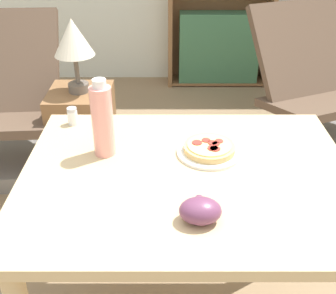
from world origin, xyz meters
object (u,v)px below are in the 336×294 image
(pizza_on_plate, at_px, (208,149))
(side_table, at_px, (83,135))
(lounge_chair_near, at_px, (2,123))
(grape_bunch, at_px, (198,210))
(salt_shaker, at_px, (71,116))
(drink_bottle, at_px, (101,120))
(lounge_chair_far, at_px, (311,104))
(table_lamp, at_px, (72,41))

(pizza_on_plate, bearing_deg, side_table, 123.06)
(lounge_chair_near, bearing_deg, grape_bunch, -56.39)
(salt_shaker, distance_m, lounge_chair_near, 1.16)
(drink_bottle, relative_size, lounge_chair_near, 0.29)
(lounge_chair_near, distance_m, lounge_chair_far, 1.94)
(lounge_chair_near, height_order, lounge_chair_far, same)
(pizza_on_plate, height_order, table_lamp, table_lamp)
(side_table, relative_size, table_lamp, 1.38)
(pizza_on_plate, relative_size, salt_shaker, 3.24)
(lounge_chair_near, bearing_deg, side_table, -16.29)
(grape_bunch, bearing_deg, pizza_on_plate, 80.83)
(lounge_chair_near, distance_m, table_lamp, 0.74)
(pizza_on_plate, distance_m, table_lamp, 1.13)
(salt_shaker, bearing_deg, lounge_chair_far, 40.79)
(lounge_chair_far, bearing_deg, side_table, 171.70)
(lounge_chair_far, xyz_separation_m, side_table, (-1.42, -0.37, -0.02))
(grape_bunch, xyz_separation_m, side_table, (-0.56, 1.28, -0.49))
(pizza_on_plate, xyz_separation_m, lounge_chair_near, (-1.12, 1.06, -0.46))
(lounge_chair_near, xyz_separation_m, lounge_chair_far, (1.92, 0.26, 0.00))
(grape_bunch, height_order, lounge_chair_near, lounge_chair_near)
(salt_shaker, height_order, lounge_chair_near, lounge_chair_near)
(side_table, xyz_separation_m, table_lamp, (-0.00, 0.00, 0.55))
(lounge_chair_near, height_order, table_lamp, table_lamp)
(lounge_chair_near, bearing_deg, lounge_chair_far, 3.72)
(drink_bottle, relative_size, salt_shaker, 3.94)
(salt_shaker, relative_size, lounge_chair_near, 0.07)
(side_table, distance_m, table_lamp, 0.55)
(grape_bunch, distance_m, drink_bottle, 0.45)
(grape_bunch, xyz_separation_m, salt_shaker, (-0.43, 0.54, -0.00))
(pizza_on_plate, xyz_separation_m, table_lamp, (-0.62, 0.95, 0.07))
(lounge_chair_near, distance_m, side_table, 0.51)
(drink_bottle, bearing_deg, salt_shaker, 125.18)
(salt_shaker, bearing_deg, drink_bottle, -54.82)
(lounge_chair_far, bearing_deg, drink_bottle, -153.88)
(lounge_chair_near, relative_size, side_table, 1.63)
(side_table, bearing_deg, table_lamp, 180.00)
(drink_bottle, bearing_deg, table_lamp, 106.39)
(drink_bottle, xyz_separation_m, salt_shaker, (-0.14, 0.20, -0.09))
(salt_shaker, height_order, table_lamp, table_lamp)
(table_lamp, bearing_deg, salt_shaker, -79.74)
(pizza_on_plate, bearing_deg, lounge_chair_near, 136.63)
(drink_bottle, xyz_separation_m, lounge_chair_near, (-0.78, 1.05, -0.56))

